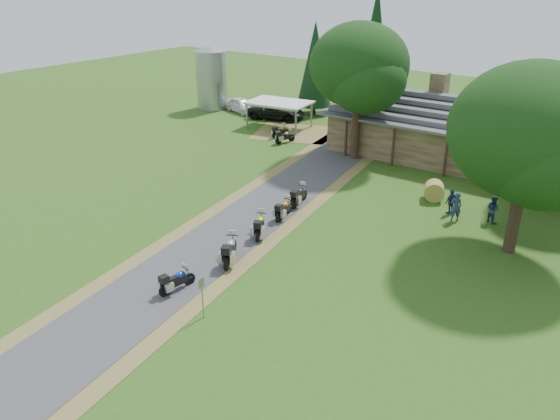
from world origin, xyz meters
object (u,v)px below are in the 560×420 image
Objects in this scene: carport at (279,115)px; car_white_sedan at (242,103)px; lodge at (468,129)px; hay_bale at (434,191)px; motorcycle_row_d at (284,208)px; motorcycle_carport_a at (280,131)px; motorcycle_row_b at (230,249)px; motorcycle_row_e at (299,195)px; silo at (212,78)px; car_dark_suv at (277,107)px; motorcycle_row_c at (260,224)px; motorcycle_carport_b at (285,136)px; motorcycle_row_a at (177,279)px.

carport is 7.11m from car_white_sedan.
lodge is 9.26m from hay_bale.
motorcycle_carport_a is at bearing 26.80° from motorcycle_row_d.
motorcycle_row_b is 8.19m from motorcycle_row_e.
car_white_sedan is at bearing 68.39° from motorcycle_carport_a.
silo is 28.81m from motorcycle_row_d.
motorcycle_carport_a is (4.01, -4.96, -0.57)m from car_dark_suv.
hay_bale is at bearing -83.64° from lodge.
motorcycle_row_e is at bearing -156.86° from car_dark_suv.
car_dark_suv is 28.73m from motorcycle_row_b.
motorcycle_row_b is 1.09× the size of motorcycle_row_e.
motorcycle_row_e is at bearing -21.98° from motorcycle_row_c.
lodge is 12.13× the size of motorcycle_carport_b.
silo reaches higher than motorcycle_row_b.
silo reaches higher than hay_bale.
motorcycle_row_a is 1.02× the size of motorcycle_carport_a.
motorcycle_row_c reaches higher than motorcycle_row_a.
motorcycle_row_a is at bearing -168.94° from car_dark_suv.
motorcycle_row_a is 0.98× the size of motorcycle_carport_b.
hay_bale is at bearing -58.90° from motorcycle_row_e.
car_dark_suv is (8.06, 0.38, -2.05)m from silo.
motorcycle_carport_b is at bearing 1.16° from motorcycle_row_c.
hay_bale is at bearing -9.47° from motorcycle_row_a.
motorcycle_row_a is (22.79, -27.67, -2.61)m from silo.
motorcycle_row_a is at bearing -128.06° from car_white_sedan.
lodge is at bearing -1.44° from motorcycle_row_a.
lodge reaches higher than motorcycle_row_c.
motorcycle_carport_a is at bearing 2.83° from motorcycle_row_c.
motorcycle_row_b is 1.24× the size of motorcycle_carport_a.
motorcycle_carport_a is (1.89, -2.47, -0.64)m from carport.
motorcycle_row_c is 1.02× the size of motorcycle_row_e.
motorcycle_row_b reaches higher than hay_bale.
hay_bale reaches higher than motorcycle_row_d.
silo is 1.14× the size of carport.
car_white_sedan is 2.62× the size of motorcycle_row_b.
motorcycle_carport_b is (9.87, -6.23, -0.31)m from car_white_sedan.
car_dark_suv is 6.40m from motorcycle_carport_a.
hay_bale is (1.01, -9.02, -1.82)m from lodge.
motorcycle_row_c is (-0.41, 6.74, 0.08)m from motorcycle_row_a.
motorcycle_row_b is (12.81, -22.05, -0.50)m from carport.
motorcycle_row_a is 0.90× the size of motorcycle_row_e.
motorcycle_row_b is at bearing 5.16° from motorcycle_row_a.
hay_bale is (5.36, 13.73, -0.09)m from motorcycle_row_b.
motorcycle_row_c is 1.11× the size of motorcycle_carport_b.
motorcycle_row_e reaches higher than motorcycle_row_a.
carport is at bearing -156.35° from car_dark_suv.
motorcycle_row_c is at bearing 175.72° from motorcycle_row_d.
lodge reaches higher than hay_bale.
motorcycle_row_e is at bearing 13.52° from motorcycle_row_a.
car_white_sedan is (3.55, 0.47, -2.28)m from silo.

